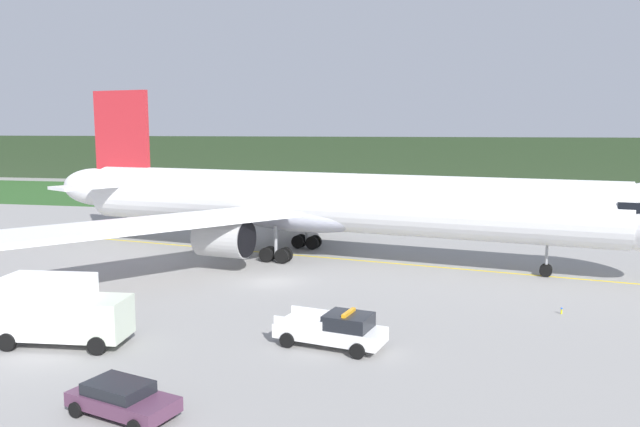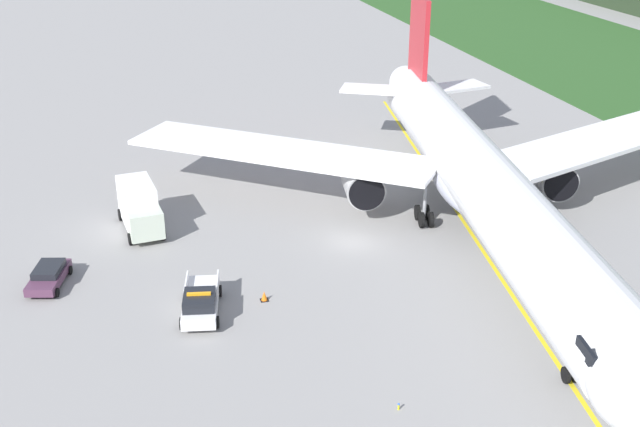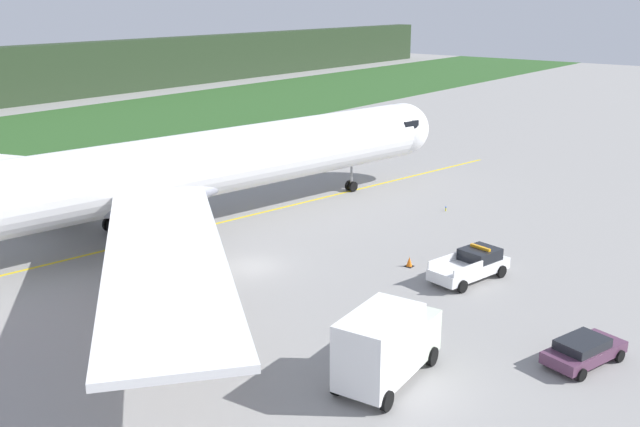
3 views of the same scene
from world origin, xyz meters
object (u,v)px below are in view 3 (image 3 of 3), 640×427
staff_car (584,350)px  apron_cone (409,262)px  airliner (166,173)px  catering_truck (386,343)px  ops_pickup_truck (471,265)px

staff_car → apron_cone: staff_car is taller
airliner → catering_truck: 25.04m
ops_pickup_truck → staff_car: ops_pickup_truck is taller
apron_cone → staff_car: bearing=-114.0°
airliner → staff_car: size_ratio=11.77×
ops_pickup_truck → staff_car: 11.09m
airliner → ops_pickup_truck: 22.16m
ops_pickup_truck → airliner: bearing=105.5°
airliner → catering_truck: size_ratio=8.45×
airliner → catering_truck: bearing=-107.8°
airliner → apron_cone: airliner is taller
ops_pickup_truck → apron_cone: size_ratio=8.98×
ops_pickup_truck → catering_truck: size_ratio=0.90×
airliner → ops_pickup_truck: airliner is taller
staff_car → apron_cone: size_ratio=7.17×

